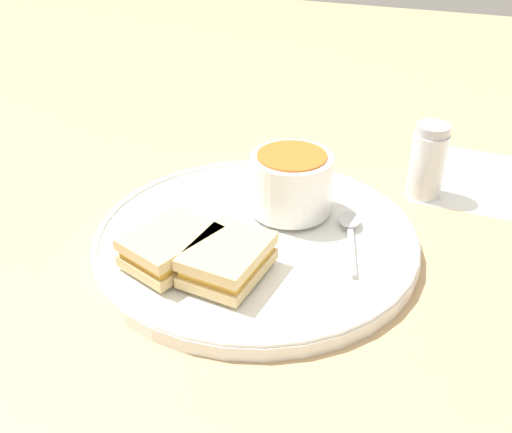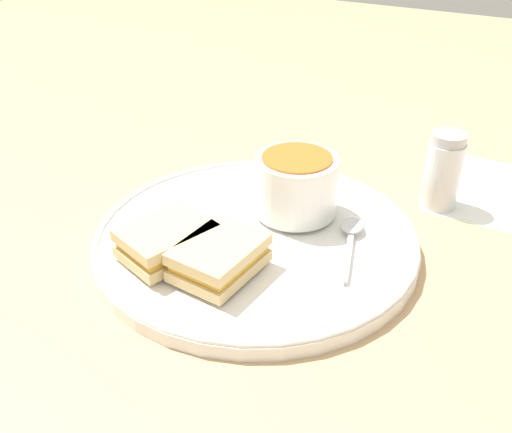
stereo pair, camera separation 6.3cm
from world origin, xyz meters
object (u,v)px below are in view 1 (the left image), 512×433
salt_shaker (428,162)px  sandwich_half_far (232,260)px  soup_bowl (291,182)px  sandwich_half_near (171,246)px  spoon (350,224)px

salt_shaker → sandwich_half_far: bearing=149.5°
soup_bowl → sandwich_half_near: size_ratio=0.87×
soup_bowl → sandwich_half_far: bearing=173.5°
soup_bowl → salt_shaker: 0.18m
salt_shaker → spoon: bearing=154.8°
salt_shaker → sandwich_half_near: bearing=139.7°
sandwich_half_near → salt_shaker: (0.25, -0.22, 0.01)m
spoon → salt_shaker: 0.15m
salt_shaker → soup_bowl: bearing=131.6°
spoon → salt_shaker: size_ratio=1.23×
soup_bowl → salt_shaker: bearing=-48.4°
soup_bowl → spoon: 0.08m
sandwich_half_near → sandwich_half_far: same height
sandwich_half_far → salt_shaker: 0.30m
spoon → salt_shaker: bearing=-40.0°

